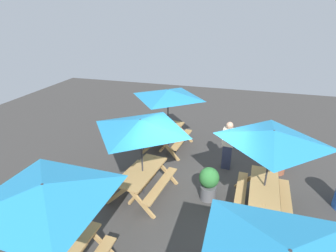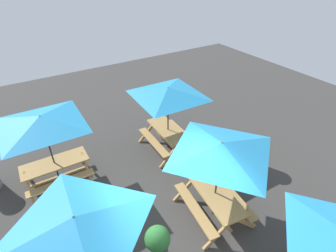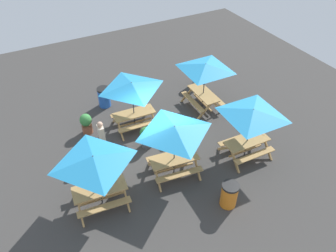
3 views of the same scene
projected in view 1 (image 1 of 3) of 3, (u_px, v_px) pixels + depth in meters
ground_plane at (191, 199)px, 7.34m from camera, size 24.00×24.00×0.00m
picnic_table_0 at (141, 131)px, 6.77m from camera, size 2.24×2.24×2.34m
picnic_table_1 at (168, 98)px, 9.34m from camera, size 2.20×2.20×2.34m
picnic_table_2 at (46, 200)px, 4.26m from camera, size 2.83×2.83×2.34m
picnic_table_3 at (272, 142)px, 6.15m from camera, size 2.11×2.11×2.34m
trash_bin_orange at (56, 186)px, 7.07m from camera, size 0.59×0.59×0.98m
potted_plant_0 at (209, 182)px, 7.14m from camera, size 0.55×0.55×0.97m
potted_plant_1 at (279, 159)px, 8.34m from camera, size 0.51×0.51×0.97m
person_standing at (228, 144)px, 8.43m from camera, size 0.26×0.38×1.67m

